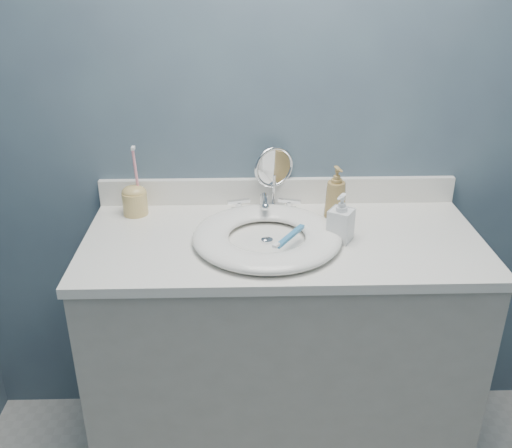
{
  "coord_description": "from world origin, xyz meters",
  "views": [
    {
      "loc": [
        -0.13,
        -0.58,
        1.67
      ],
      "look_at": [
        -0.08,
        0.94,
        0.94
      ],
      "focal_mm": 40.0,
      "sensor_mm": 36.0,
      "label": 1
    }
  ],
  "objects_px": {
    "toothbrush_holder": "(135,199)",
    "soap_bottle_clear": "(341,218)",
    "makeup_mirror": "(274,174)",
    "soap_bottle_amber": "(336,194)"
  },
  "relations": [
    {
      "from": "soap_bottle_amber",
      "to": "toothbrush_holder",
      "type": "height_order",
      "value": "toothbrush_holder"
    },
    {
      "from": "makeup_mirror",
      "to": "soap_bottle_clear",
      "type": "relative_size",
      "value": 1.43
    },
    {
      "from": "makeup_mirror",
      "to": "soap_bottle_clear",
      "type": "distance_m",
      "value": 0.33
    },
    {
      "from": "soap_bottle_clear",
      "to": "toothbrush_holder",
      "type": "height_order",
      "value": "toothbrush_holder"
    },
    {
      "from": "soap_bottle_amber",
      "to": "soap_bottle_clear",
      "type": "bearing_deg",
      "value": -105.73
    },
    {
      "from": "soap_bottle_clear",
      "to": "toothbrush_holder",
      "type": "relative_size",
      "value": 0.63
    },
    {
      "from": "makeup_mirror",
      "to": "toothbrush_holder",
      "type": "distance_m",
      "value": 0.47
    },
    {
      "from": "soap_bottle_amber",
      "to": "toothbrush_holder",
      "type": "bearing_deg",
      "value": 161.04
    },
    {
      "from": "soap_bottle_clear",
      "to": "toothbrush_holder",
      "type": "xyz_separation_m",
      "value": [
        -0.65,
        0.21,
        -0.02
      ]
    },
    {
      "from": "toothbrush_holder",
      "to": "soap_bottle_clear",
      "type": "bearing_deg",
      "value": -17.72
    }
  ]
}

